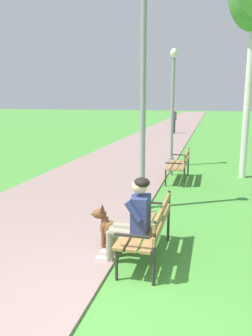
{
  "coord_description": "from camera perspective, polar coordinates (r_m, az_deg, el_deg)",
  "views": [
    {
      "loc": [
        1.14,
        -2.95,
        2.3
      ],
      "look_at": [
        -0.53,
        3.51,
        0.9
      ],
      "focal_mm": 35.78,
      "sensor_mm": 36.0,
      "label": 1
    }
  ],
  "objects": [
    {
      "name": "lamp_post_near",
      "position": [
        6.81,
        2.94,
        12.42
      ],
      "size": [
        0.24,
        0.24,
        4.58
      ],
      "color": "gray",
      "rests_on": "ground"
    },
    {
      "name": "park_bench_mid",
      "position": [
        9.49,
        9.19,
        0.84
      ],
      "size": [
        0.55,
        1.5,
        0.85
      ],
      "color": "olive",
      "rests_on": "ground"
    },
    {
      "name": "pedestrian_distant",
      "position": [
        22.07,
        8.14,
        7.95
      ],
      "size": [
        0.32,
        0.22,
        1.65
      ],
      "color": "#383842",
      "rests_on": "ground"
    },
    {
      "name": "lamp_post_mid",
      "position": [
        11.44,
        7.92,
        10.28
      ],
      "size": [
        0.24,
        0.24,
        3.87
      ],
      "color": "gray",
      "rests_on": "ground"
    },
    {
      "name": "park_bench_near",
      "position": [
        4.87,
        4.08,
        -9.73
      ],
      "size": [
        0.55,
        1.5,
        0.85
      ],
      "color": "olive",
      "rests_on": "ground"
    },
    {
      "name": "ground_plane",
      "position": [
        3.91,
        -5.91,
        -24.27
      ],
      "size": [
        120.0,
        120.0,
        0.0
      ],
      "primitive_type": "plane",
      "color": "#478E38"
    },
    {
      "name": "person_seated_on_near_bench",
      "position": [
        4.69,
        1.21,
        -8.34
      ],
      "size": [
        0.74,
        0.49,
        1.25
      ],
      "color": "gray",
      "rests_on": "ground"
    },
    {
      "name": "dog_brown",
      "position": [
        5.27,
        -1.91,
        -10.93
      ],
      "size": [
        0.83,
        0.36,
        0.71
      ],
      "color": "brown",
      "rests_on": "ground"
    },
    {
      "name": "paved_path",
      "position": [
        27.22,
        8.01,
        6.94
      ],
      "size": [
        3.68,
        60.0,
        0.04
      ],
      "primitive_type": "cube",
      "color": "gray",
      "rests_on": "ground"
    }
  ]
}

